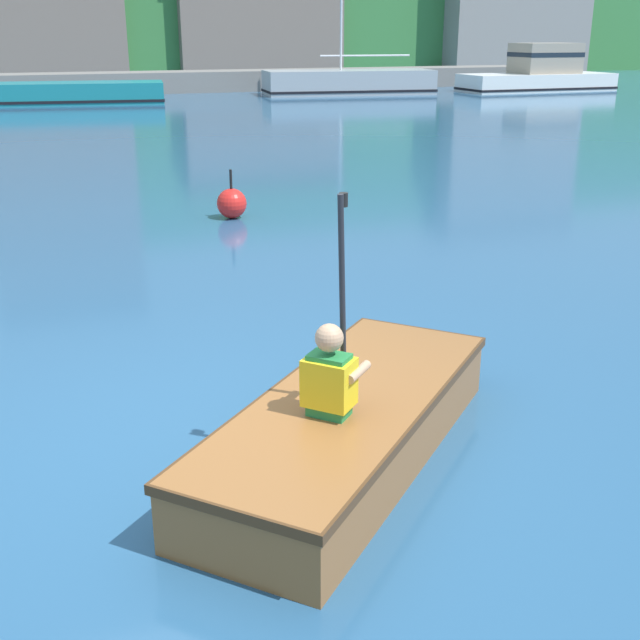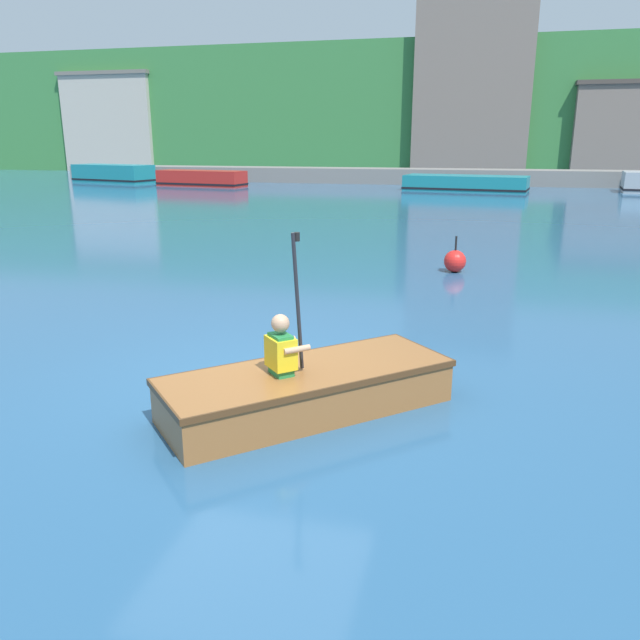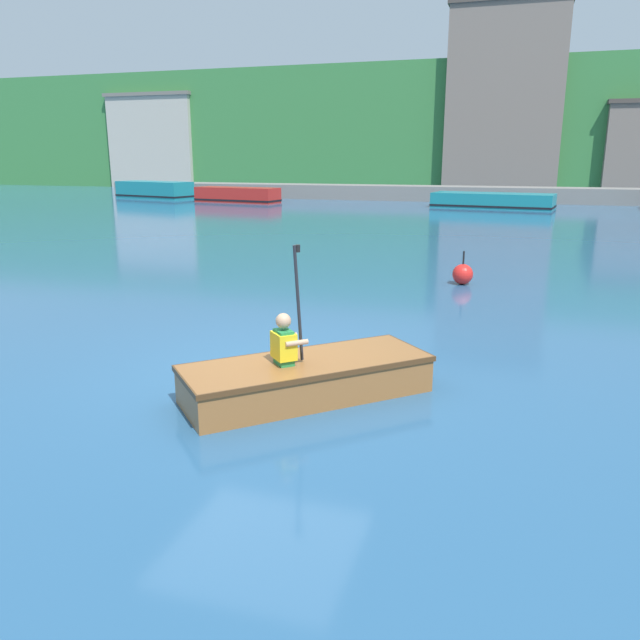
% 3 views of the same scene
% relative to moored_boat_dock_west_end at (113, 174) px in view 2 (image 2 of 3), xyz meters
% --- Properties ---
extents(ground_plane, '(300.00, 300.00, 0.00)m').
position_rel_moored_boat_dock_west_end_xyz_m(ground_plane, '(20.00, -29.82, -0.52)').
color(ground_plane, '#28567F').
extents(shoreline_ridge, '(120.00, 20.00, 9.78)m').
position_rel_moored_boat_dock_west_end_xyz_m(shoreline_ridge, '(20.00, 23.55, 4.37)').
color(shoreline_ridge, '#387A3D').
rests_on(shoreline_ridge, ground).
extents(waterfront_warehouse_left, '(8.45, 9.96, 8.08)m').
position_rel_moored_boat_dock_west_end_xyz_m(waterfront_warehouse_left, '(-8.54, 17.94, 3.53)').
color(waterfront_warehouse_left, '#B2A899').
rests_on(waterfront_warehouse_left, ground).
extents(waterfront_office_block_center, '(8.62, 9.29, 13.56)m').
position_rel_moored_boat_dock_west_end_xyz_m(waterfront_office_block_center, '(21.38, 17.14, 6.27)').
color(waterfront_office_block_center, '#75665B').
rests_on(waterfront_office_block_center, ground).
extents(waterfront_apartment_right, '(10.16, 11.38, 6.54)m').
position_rel_moored_boat_dock_west_end_xyz_m(waterfront_apartment_right, '(33.50, 18.29, 2.76)').
color(waterfront_apartment_right, '#75665B').
rests_on(waterfront_apartment_right, ground).
extents(marina_dock, '(49.27, 2.40, 0.90)m').
position_rel_moored_boat_dock_west_end_xyz_m(marina_dock, '(20.00, 3.40, -0.07)').
color(marina_dock, slate).
rests_on(marina_dock, ground).
extents(moored_boat_dock_west_end, '(5.67, 3.17, 1.10)m').
position_rel_moored_boat_dock_west_end_xyz_m(moored_boat_dock_west_end, '(0.00, 0.00, 0.00)').
color(moored_boat_dock_west_end, '#197A84').
rests_on(moored_boat_dock_west_end, ground).
extents(moored_boat_dock_west_inner, '(6.58, 3.15, 0.78)m').
position_rel_moored_boat_dock_west_end_xyz_m(moored_boat_dock_west_inner, '(21.64, -1.50, -0.16)').
color(moored_boat_dock_west_inner, '#197A84').
rests_on(moored_boat_dock_west_inner, ground).
extents(moored_boat_dock_center_far, '(5.46, 2.36, 0.89)m').
position_rel_moored_boat_dock_west_end_xyz_m(moored_boat_dock_center_far, '(6.74, -1.69, -0.10)').
color(moored_boat_dock_center_far, red).
rests_on(moored_boat_dock_center_far, ground).
extents(rowboat_foreground, '(2.75, 2.68, 0.43)m').
position_rel_moored_boat_dock_west_end_xyz_m(rowboat_foreground, '(20.84, -30.33, -0.27)').
color(rowboat_foreground, '#935B2D').
rests_on(rowboat_foreground, ground).
extents(person_paddler, '(0.46, 0.46, 1.32)m').
position_rel_moored_boat_dock_west_end_xyz_m(person_paddler, '(20.61, -30.54, 0.18)').
color(person_paddler, '#267F3F').
rests_on(person_paddler, rowboat_foreground).
extents(channel_buoy, '(0.44, 0.44, 0.72)m').
position_rel_moored_boat_dock_west_end_xyz_m(channel_buoy, '(21.93, -23.18, -0.30)').
color(channel_buoy, red).
rests_on(channel_buoy, ground).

